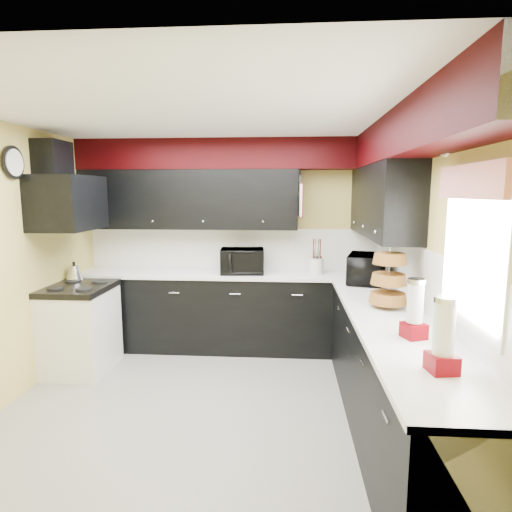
{
  "coord_description": "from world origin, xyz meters",
  "views": [
    {
      "loc": [
        0.68,
        -3.48,
        1.89
      ],
      "look_at": [
        0.36,
        0.85,
        1.24
      ],
      "focal_mm": 30.0,
      "sensor_mm": 36.0,
      "label": 1
    }
  ],
  "objects": [
    {
      "name": "toaster_oven",
      "position": [
        0.16,
        1.46,
        1.09
      ],
      "size": [
        0.53,
        0.45,
        0.29
      ],
      "primitive_type": "imported",
      "rotation": [
        0.0,
        0.0,
        0.08
      ],
      "color": "black",
      "rests_on": "counter_back"
    },
    {
      "name": "valance",
      "position": [
        1.73,
        -0.9,
        1.95
      ],
      "size": [
        0.04,
        0.88,
        0.2
      ],
      "primitive_type": "cube",
      "color": "red",
      "rests_on": "wall_right"
    },
    {
      "name": "cooktop",
      "position": [
        -1.5,
        0.75,
        0.89
      ],
      "size": [
        0.62,
        0.77,
        0.06
      ],
      "primitive_type": "cube",
      "color": "black",
      "rests_on": "stove"
    },
    {
      "name": "dispenser_a",
      "position": [
        1.52,
        -0.71,
        1.12
      ],
      "size": [
        0.17,
        0.17,
        0.36
      ],
      "primitive_type": null,
      "rotation": [
        0.0,
        0.0,
        0.38
      ],
      "color": "#651003",
      "rests_on": "counter_right"
    },
    {
      "name": "pan_low",
      "position": [
        0.82,
        1.68,
        1.72
      ],
      "size": [
        0.03,
        0.24,
        0.42
      ],
      "primitive_type": null,
      "color": "black",
      "rests_on": "upper_back"
    },
    {
      "name": "utensil_crock",
      "position": [
        1.03,
        1.49,
        1.03
      ],
      "size": [
        0.18,
        0.18,
        0.18
      ],
      "primitive_type": "cylinder",
      "rotation": [
        0.0,
        0.0,
        -0.03
      ],
      "color": "silver",
      "rests_on": "counter_back"
    },
    {
      "name": "splash_right",
      "position": [
        1.79,
        0.0,
        1.19
      ],
      "size": [
        0.02,
        3.6,
        0.5
      ],
      "primitive_type": "cube",
      "color": "white",
      "rests_on": "counter_right"
    },
    {
      "name": "counter_back",
      "position": [
        0.0,
        1.5,
        0.92
      ],
      "size": [
        3.62,
        0.64,
        0.04
      ],
      "primitive_type": "cube",
      "color": "white",
      "rests_on": "cab_back"
    },
    {
      "name": "cut_board",
      "position": [
        0.83,
        1.3,
        1.8
      ],
      "size": [
        0.03,
        0.26,
        0.35
      ],
      "primitive_type": "cube",
      "color": "white",
      "rests_on": "upper_back"
    },
    {
      "name": "microwave",
      "position": [
        1.52,
        1.03,
        1.09
      ],
      "size": [
        0.49,
        0.62,
        0.3
      ],
      "primitive_type": "imported",
      "rotation": [
        0.0,
        0.0,
        1.32
      ],
      "color": "black",
      "rests_on": "counter_right"
    },
    {
      "name": "baskets",
      "position": [
        1.52,
        0.05,
        1.18
      ],
      "size": [
        0.27,
        0.27,
        0.5
      ],
      "primitive_type": null,
      "color": "brown",
      "rests_on": "upper_right"
    },
    {
      "name": "clock",
      "position": [
        -1.77,
        0.25,
        2.15
      ],
      "size": [
        0.03,
        0.3,
        0.3
      ],
      "primitive_type": null,
      "color": "black",
      "rests_on": "wall_left"
    },
    {
      "name": "ceiling",
      "position": [
        0.0,
        0.0,
        2.5
      ],
      "size": [
        3.6,
        3.6,
        0.06
      ],
      "primitive_type": "cube",
      "color": "white",
      "rests_on": "wall_back"
    },
    {
      "name": "wall_right",
      "position": [
        1.8,
        0.0,
        1.25
      ],
      "size": [
        0.06,
        3.6,
        2.5
      ],
      "primitive_type": "cube",
      "color": "#E0C666",
      "rests_on": "ground"
    },
    {
      "name": "deco_plate",
      "position": [
        1.77,
        -0.35,
        2.25
      ],
      "size": [
        0.03,
        0.24,
        0.24
      ],
      "primitive_type": null,
      "color": "white",
      "rests_on": "wall_right"
    },
    {
      "name": "hood_duct",
      "position": [
        -1.68,
        0.75,
        2.2
      ],
      "size": [
        0.24,
        0.4,
        0.4
      ],
      "primitive_type": "cube",
      "color": "black",
      "rests_on": "wall_left"
    },
    {
      "name": "wall_left",
      "position": [
        -1.8,
        0.0,
        1.25
      ],
      "size": [
        0.06,
        3.6,
        2.5
      ],
      "primitive_type": "cube",
      "color": "#E0C666",
      "rests_on": "ground"
    },
    {
      "name": "pan_mid",
      "position": [
        0.82,
        1.42,
        1.75
      ],
      "size": [
        0.03,
        0.28,
        0.46
      ],
      "primitive_type": null,
      "color": "black",
      "rests_on": "upper_back"
    },
    {
      "name": "knife_block",
      "position": [
        1.05,
        1.51,
        1.03
      ],
      "size": [
        0.09,
        0.12,
        0.19
      ],
      "primitive_type": "cube",
      "rotation": [
        0.0,
        0.0,
        0.0
      ],
      "color": "black",
      "rests_on": "counter_back"
    },
    {
      "name": "dispenser_b",
      "position": [
        1.51,
        -1.25,
        1.13
      ],
      "size": [
        0.16,
        0.16,
        0.38
      ],
      "primitive_type": null,
      "rotation": [
        0.0,
        0.0,
        0.16
      ],
      "color": "#591104",
      "rests_on": "counter_right"
    },
    {
      "name": "ground",
      "position": [
        0.0,
        0.0,
        0.0
      ],
      "size": [
        3.6,
        3.6,
        0.0
      ],
      "primitive_type": "plane",
      "color": "gray",
      "rests_on": "ground"
    },
    {
      "name": "window",
      "position": [
        1.79,
        -0.9,
        1.55
      ],
      "size": [
        0.03,
        0.86,
        0.96
      ],
      "primitive_type": null,
      "color": "white",
      "rests_on": "wall_right"
    },
    {
      "name": "upper_right",
      "position": [
        1.62,
        0.9,
        1.8
      ],
      "size": [
        0.35,
        1.8,
        0.7
      ],
      "primitive_type": "cube",
      "color": "black",
      "rests_on": "wall_right"
    },
    {
      "name": "soffit_back",
      "position": [
        0.0,
        1.62,
        2.33
      ],
      "size": [
        3.6,
        0.36,
        0.35
      ],
      "primitive_type": "cube",
      "color": "black",
      "rests_on": "wall_back"
    },
    {
      "name": "cab_right",
      "position": [
        1.5,
        -0.3,
        0.45
      ],
      "size": [
        0.6,
        3.0,
        0.9
      ],
      "primitive_type": "cube",
      "color": "black",
      "rests_on": "ground"
    },
    {
      "name": "hood",
      "position": [
        -1.55,
        0.75,
        1.78
      ],
      "size": [
        0.5,
        0.78,
        0.55
      ],
      "primitive_type": "cube",
      "color": "black",
      "rests_on": "wall_left"
    },
    {
      "name": "cab_back",
      "position": [
        0.0,
        1.5,
        0.45
      ],
      "size": [
        3.6,
        0.6,
        0.9
      ],
      "primitive_type": "cube",
      "color": "black",
      "rests_on": "ground"
    },
    {
      "name": "soffit_right",
      "position": [
        1.62,
        -0.18,
        2.33
      ],
      "size": [
        0.36,
        3.24,
        0.35
      ],
      "primitive_type": "cube",
      "color": "black",
      "rests_on": "wall_right"
    },
    {
      "name": "splash_back",
      "position": [
        0.0,
        1.79,
        1.19
      ],
      "size": [
        3.6,
        0.02,
        0.5
      ],
      "primitive_type": "cube",
      "color": "white",
      "rests_on": "counter_back"
    },
    {
      "name": "stove",
      "position": [
        -1.5,
        0.75,
        0.43
      ],
      "size": [
        0.6,
        0.75,
        0.86
      ],
      "primitive_type": "cube",
      "color": "white",
      "rests_on": "ground"
    },
    {
      "name": "pan_top",
      "position": [
        0.82,
        1.55,
        2.0
      ],
      "size": [
        0.03,
        0.22,
        0.4
      ],
      "primitive_type": null,
      "color": "black",
      "rests_on": "upper_back"
    },
    {
      "name": "wall_back",
      "position": [
        0.0,
        1.8,
        1.25
      ],
      "size": [
        3.6,
        0.06,
        2.5
      ],
      "primitive_type": "cube",
      "color": "#E0C666",
      "rests_on": "ground"
    },
    {
      "name": "counter_right",
      "position": [
        1.5,
        -0.3,
        0.92
      ],
      "size": [
        0.64,
        3.02,
        0.04
      ],
      "primitive_type": "cube",
      "color": "white",
      "rests_on": "cab_right"
    },
    {
      "name": "kettle",
      "position": [
        -1.68,
        1.03,
        1.0
      ],
      "size": [
        0.2,
        0.2,
        0.16
      ],
      "primitive_type": null,
      "rotation": [
        0.0,
        0.0,
        -0.12
      ],
      "color": "#B8B7BD",
      "rests_on": "cooktop"
    },
    {
      "name": "upper_back",
      "position": [
        -0.5,
        1.62,
        1.8
      ],
      "size": [
        2.6,
        0.35,
        0.7
      ],
      "primitive_type": "cube",
      "color": "black",
      "rests_on": "wall_back"
    }
  ]
}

